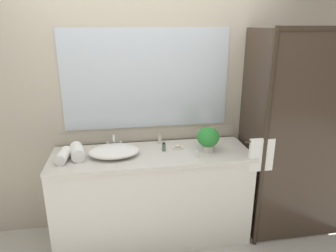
{
  "coord_description": "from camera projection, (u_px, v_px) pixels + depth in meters",
  "views": [
    {
      "loc": [
        -0.27,
        -2.54,
        2.01
      ],
      "look_at": [
        0.15,
        0.0,
        1.15
      ],
      "focal_mm": 32.75,
      "sensor_mm": 36.0,
      "label": 1
    }
  ],
  "objects": [
    {
      "name": "shower_enclosure",
      "position": [
        295.0,
        139.0,
        2.75
      ],
      "size": [
        1.2,
        0.59,
        2.0
      ],
      "color": "#2D2319",
      "rests_on": "ground_plane"
    },
    {
      "name": "ground_plane",
      "position": [
        153.0,
        236.0,
        3.06
      ],
      "size": [
        8.0,
        8.0,
        0.0
      ],
      "primitive_type": "plane",
      "color": "#B7B2A8"
    },
    {
      "name": "vanity_cabinet",
      "position": [
        152.0,
        196.0,
        2.92
      ],
      "size": [
        1.8,
        0.58,
        0.9
      ],
      "color": "silver",
      "rests_on": "ground_plane"
    },
    {
      "name": "rolled_towel_near_edge",
      "position": [
        63.0,
        156.0,
        2.6
      ],
      "size": [
        0.12,
        0.23,
        0.09
      ],
      "primitive_type": "cylinder",
      "rotation": [
        1.57,
        0.0,
        -0.11
      ],
      "color": "white",
      "rests_on": "vanity_cabinet"
    },
    {
      "name": "soap_dish",
      "position": [
        178.0,
        147.0,
        2.87
      ],
      "size": [
        0.1,
        0.07,
        0.04
      ],
      "color": "silver",
      "rests_on": "vanity_cabinet"
    },
    {
      "name": "faucet",
      "position": [
        114.0,
        144.0,
        2.87
      ],
      "size": [
        0.17,
        0.16,
        0.13
      ],
      "color": "silver",
      "rests_on": "vanity_cabinet"
    },
    {
      "name": "amenity_bottle_lotion",
      "position": [
        160.0,
        139.0,
        2.98
      ],
      "size": [
        0.03,
        0.03,
        0.09
      ],
      "color": "silver",
      "rests_on": "vanity_cabinet"
    },
    {
      "name": "amenity_bottle_shampoo",
      "position": [
        197.0,
        153.0,
        2.68
      ],
      "size": [
        0.03,
        0.03,
        0.08
      ],
      "color": "white",
      "rests_on": "vanity_cabinet"
    },
    {
      "name": "potted_plant",
      "position": [
        208.0,
        138.0,
        2.77
      ],
      "size": [
        0.2,
        0.2,
        0.23
      ],
      "color": "beige",
      "rests_on": "vanity_cabinet"
    },
    {
      "name": "rolled_towel_middle",
      "position": [
        77.0,
        152.0,
        2.66
      ],
      "size": [
        0.16,
        0.25,
        0.11
      ],
      "primitive_type": "cylinder",
      "rotation": [
        1.57,
        0.0,
        0.2
      ],
      "color": "white",
      "rests_on": "vanity_cabinet"
    },
    {
      "name": "sink_basin",
      "position": [
        114.0,
        151.0,
        2.71
      ],
      "size": [
        0.45,
        0.33,
        0.08
      ],
      "primitive_type": "ellipsoid",
      "color": "white",
      "rests_on": "vanity_cabinet"
    },
    {
      "name": "amenity_bottle_body_wash",
      "position": [
        164.0,
        147.0,
        2.81
      ],
      "size": [
        0.03,
        0.03,
        0.08
      ],
      "color": "#4C7056",
      "rests_on": "vanity_cabinet"
    },
    {
      "name": "wall_back_with_mirror",
      "position": [
        147.0,
        101.0,
        2.97
      ],
      "size": [
        4.4,
        0.06,
        2.6
      ],
      "color": "#B2A893",
      "rests_on": "ground_plane"
    }
  ]
}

